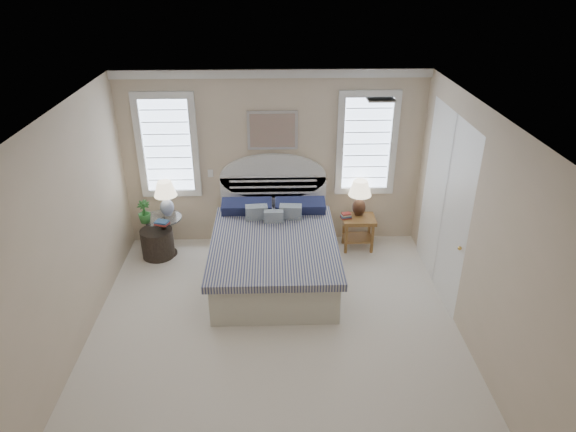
{
  "coord_description": "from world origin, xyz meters",
  "views": [
    {
      "loc": [
        0.0,
        -4.78,
        4.08
      ],
      "look_at": [
        0.18,
        1.0,
        1.16
      ],
      "focal_mm": 32.0,
      "sensor_mm": 36.0,
      "label": 1
    }
  ],
  "objects_px": {
    "bed": "(274,250)",
    "lamp_left": "(166,195)",
    "floor_pot": "(158,243)",
    "side_table_left": "(164,232)",
    "nightstand_right": "(358,226)",
    "lamp_right": "(360,194)"
  },
  "relations": [
    {
      "from": "side_table_left",
      "to": "lamp_right",
      "type": "distance_m",
      "value": 3.01
    },
    {
      "from": "nightstand_right",
      "to": "lamp_right",
      "type": "bearing_deg",
      "value": 84.54
    },
    {
      "from": "side_table_left",
      "to": "nightstand_right",
      "type": "relative_size",
      "value": 1.19
    },
    {
      "from": "side_table_left",
      "to": "nightstand_right",
      "type": "xyz_separation_m",
      "value": [
        2.95,
        0.1,
        -0.0
      ]
    },
    {
      "from": "bed",
      "to": "floor_pot",
      "type": "distance_m",
      "value": 1.85
    },
    {
      "from": "bed",
      "to": "lamp_right",
      "type": "bearing_deg",
      "value": 31.61
    },
    {
      "from": "lamp_right",
      "to": "lamp_left",
      "type": "bearing_deg",
      "value": -177.56
    },
    {
      "from": "side_table_left",
      "to": "nightstand_right",
      "type": "bearing_deg",
      "value": 1.94
    },
    {
      "from": "bed",
      "to": "lamp_right",
      "type": "height_order",
      "value": "bed"
    },
    {
      "from": "floor_pot",
      "to": "lamp_left",
      "type": "distance_m",
      "value": 0.77
    },
    {
      "from": "side_table_left",
      "to": "lamp_right",
      "type": "height_order",
      "value": "lamp_right"
    },
    {
      "from": "side_table_left",
      "to": "lamp_right",
      "type": "xyz_separation_m",
      "value": [
        2.96,
        0.21,
        0.49
      ]
    },
    {
      "from": "bed",
      "to": "lamp_left",
      "type": "height_order",
      "value": "bed"
    },
    {
      "from": "side_table_left",
      "to": "lamp_right",
      "type": "relative_size",
      "value": 1.11
    },
    {
      "from": "nightstand_right",
      "to": "lamp_right",
      "type": "height_order",
      "value": "lamp_right"
    },
    {
      "from": "side_table_left",
      "to": "floor_pot",
      "type": "relative_size",
      "value": 1.3
    },
    {
      "from": "bed",
      "to": "side_table_left",
      "type": "relative_size",
      "value": 3.61
    },
    {
      "from": "nightstand_right",
      "to": "floor_pot",
      "type": "relative_size",
      "value": 1.09
    },
    {
      "from": "floor_pot",
      "to": "lamp_left",
      "type": "relative_size",
      "value": 0.89
    },
    {
      "from": "bed",
      "to": "side_table_left",
      "type": "xyz_separation_m",
      "value": [
        -1.65,
        0.59,
        0.0
      ]
    },
    {
      "from": "nightstand_right",
      "to": "lamp_left",
      "type": "height_order",
      "value": "lamp_left"
    },
    {
      "from": "side_table_left",
      "to": "floor_pot",
      "type": "distance_m",
      "value": 0.2
    }
  ]
}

